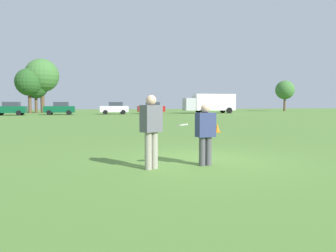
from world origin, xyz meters
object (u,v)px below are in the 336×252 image
player_defender (205,131)px  box_truck (210,103)px  parked_car_far_right (151,108)px  traffic_cone (217,128)px  parked_car_near_right (114,108)px  parked_car_center (10,108)px  parked_car_mid_right (60,108)px  player_thrower (151,127)px  frisbee (182,125)px

player_defender → box_truck: size_ratio=0.17×
player_defender → parked_car_far_right: parked_car_far_right is taller
traffic_cone → parked_car_far_right: 33.52m
traffic_cone → parked_car_near_right: bearing=92.4°
traffic_cone → parked_car_near_right: 32.64m
player_defender → traffic_cone: size_ratio=3.11×
player_defender → parked_car_near_right: (2.95, 40.92, 0.09)m
player_defender → parked_car_center: (-11.12, 40.22, 0.09)m
parked_car_far_right → parked_car_mid_right: bearing=-176.4°
traffic_cone → parked_car_far_right: bearing=82.2°
parked_car_center → player_defender: bearing=-74.5°
player_thrower → parked_car_mid_right: bearing=94.8°
parked_car_far_right → box_truck: (10.05, 0.07, 0.83)m
parked_car_center → parked_car_mid_right: same height
player_thrower → frisbee: (0.74, -0.00, 0.04)m
parked_car_mid_right → player_defender: bearing=-83.3°
player_thrower → parked_car_near_right: (4.30, 40.95, -0.03)m
frisbee → box_truck: 45.95m
parked_car_center → parked_car_near_right: same height
traffic_cone → parked_car_center: 35.45m
player_thrower → parked_car_near_right: bearing=84.0°
parked_car_near_right → box_truck: size_ratio=0.50×
player_thrower → parked_car_mid_right: size_ratio=0.39×
parked_car_center → box_truck: bearing=2.6°
parked_car_mid_right → parked_car_far_right: bearing=3.6°
parked_car_far_right → traffic_cone: bearing=-97.8°
player_thrower → player_defender: bearing=1.4°
box_truck → player_thrower: bearing=-115.9°
parked_car_far_right → parked_car_center: bearing=-176.3°
parked_car_mid_right → parked_car_far_right: size_ratio=1.00×
traffic_cone → box_truck: (14.57, 33.27, 1.52)m
player_defender → box_truck: box_truck is taller
parked_car_near_right → box_truck: 15.95m
frisbee → player_defender: bearing=3.3°
player_defender → parked_car_mid_right: (-4.76, 40.65, 0.09)m
parked_car_center → box_truck: (29.99, 1.36, 0.83)m
parked_car_mid_right → box_truck: size_ratio=0.50×
player_defender → parked_car_center: bearing=105.5°
parked_car_mid_right → parked_car_far_right: (13.58, 0.86, 0.00)m
box_truck → traffic_cone: bearing=-113.7°
parked_car_center → box_truck: box_truck is taller
player_defender → parked_car_far_right: 42.44m
player_thrower → parked_car_mid_right: (-3.41, 40.69, -0.03)m
parked_car_near_right → frisbee: bearing=-95.0°
traffic_cone → parked_car_mid_right: size_ratio=0.11×
player_defender → traffic_cone: player_defender is taller
frisbee → parked_car_far_right: 42.60m
player_thrower → parked_car_far_right: size_ratio=0.39×
traffic_cone → parked_car_center: (-15.41, 31.91, 0.69)m
parked_car_far_right → player_thrower: bearing=-103.8°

